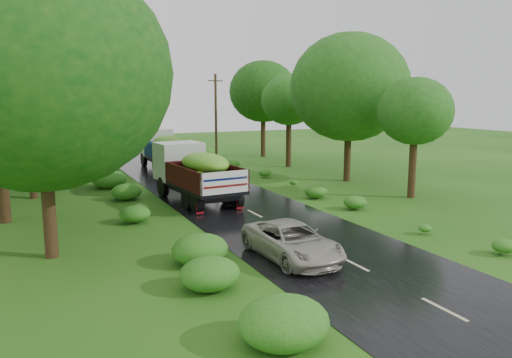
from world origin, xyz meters
TOP-DOWN VIEW (x-y plane):
  - ground at (0.00, 0.00)m, footprint 120.00×120.00m
  - road at (0.00, 5.00)m, footprint 6.50×80.00m
  - road_lines at (0.00, 6.00)m, footprint 0.12×69.60m
  - truck_near at (-1.68, 12.21)m, footprint 3.08×7.29m
  - truck_far at (-0.11, 24.76)m, footprint 2.62×7.05m
  - car at (-1.64, 1.39)m, footprint 2.24×4.56m
  - utility_pole at (4.41, 25.04)m, footprint 1.29×0.24m
  - trees_left at (-10.23, 20.36)m, footprint 6.01×33.89m
  - trees_right at (9.70, 18.41)m, footprint 4.49×23.70m
  - shrubs at (0.00, 14.00)m, footprint 11.90×44.00m

SIDE VIEW (x-z plane):
  - ground at x=0.00m, z-range 0.00..0.00m
  - road at x=0.00m, z-range 0.00..0.02m
  - road_lines at x=0.00m, z-range 0.02..0.02m
  - shrubs at x=0.00m, z-range 0.00..0.70m
  - car at x=-1.64m, z-range 0.02..1.27m
  - truck_far at x=-0.11m, z-range 0.19..3.14m
  - truck_near at x=-1.68m, z-range 0.20..3.19m
  - utility_pole at x=4.41m, z-range 0.11..7.45m
  - trees_right at x=9.70m, z-range 1.71..9.64m
  - trees_left at x=-10.23m, z-range 1.92..11.47m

